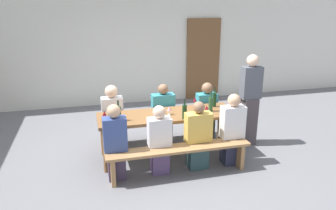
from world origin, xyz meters
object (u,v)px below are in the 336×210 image
at_px(wine_glass_2, 104,114).
at_px(wine_glass_3, 169,109).
at_px(wooden_door, 203,59).
at_px(seated_guest_far_2, 206,113).
at_px(wine_glass_0, 207,108).
at_px(standing_host, 249,101).
at_px(seated_guest_near_2, 198,138).
at_px(seated_guest_far_0, 113,119).
at_px(seated_guest_near_0, 115,144).
at_px(bench_far, 159,122).
at_px(wine_bottle_3, 214,99).
at_px(seated_guest_near_3, 232,131).
at_px(bench_near, 179,153).
at_px(wine_bottle_2, 184,111).
at_px(wine_bottle_0, 119,113).
at_px(wine_glass_1, 195,100).
at_px(seated_guest_far_1, 163,116).
at_px(tasting_table, 168,118).
at_px(wine_bottle_1, 211,104).
at_px(seated_guest_near_1, 160,141).

distance_m(wine_glass_2, wine_glass_3, 1.04).
distance_m(wooden_door, seated_guest_far_2, 2.81).
relative_size(wine_glass_0, standing_host, 0.10).
bearing_deg(standing_host, seated_guest_near_2, 27.71).
xyz_separation_m(wine_glass_0, seated_guest_far_0, (-1.44, 0.74, -0.31)).
bearing_deg(seated_guest_near_0, bench_far, -38.16).
distance_m(wine_bottle_3, seated_guest_near_3, 0.74).
height_order(bench_near, seated_guest_far_0, seated_guest_far_0).
bearing_deg(wine_bottle_2, wine_bottle_0, 170.05).
height_order(wine_glass_1, wine_glass_2, wine_glass_1).
distance_m(wine_glass_3, seated_guest_near_0, 1.08).
height_order(seated_guest_far_1, seated_guest_far_2, seated_guest_far_1).
relative_size(tasting_table, wine_bottle_1, 6.58).
height_order(wine_bottle_0, seated_guest_far_0, seated_guest_far_0).
distance_m(wine_bottle_0, wine_bottle_3, 1.71).
relative_size(wine_bottle_2, wine_bottle_3, 0.91).
relative_size(tasting_table, bench_far, 1.05).
relative_size(wine_bottle_1, wine_glass_0, 2.09).
bearing_deg(seated_guest_near_3, seated_guest_far_0, 60.14).
distance_m(wine_glass_0, seated_guest_far_1, 0.97).
xyz_separation_m(wine_bottle_0, seated_guest_near_2, (1.15, -0.40, -0.36)).
relative_size(bench_far, wine_glass_0, 13.16).
relative_size(wooden_door, wine_glass_1, 12.22).
bearing_deg(wine_bottle_0, seated_guest_far_0, 94.24).
distance_m(tasting_table, bench_near, 0.73).
distance_m(wine_bottle_2, seated_guest_near_0, 1.17).
bearing_deg(wine_bottle_0, wine_glass_3, 5.11).
height_order(bench_far, seated_guest_near_2, seated_guest_near_2).
relative_size(seated_guest_near_0, seated_guest_far_2, 1.04).
bearing_deg(bench_near, tasting_table, 90.00).
bearing_deg(wine_bottle_2, wooden_door, 65.03).
xyz_separation_m(bench_far, wine_glass_2, (-1.02, -0.73, 0.50)).
distance_m(wine_glass_1, seated_guest_near_3, 0.91).
xyz_separation_m(wooden_door, seated_guest_near_1, (-2.04, -3.63, -0.54)).
relative_size(tasting_table, seated_guest_near_0, 1.99).
distance_m(wine_bottle_2, seated_guest_far_1, 0.88).
bearing_deg(seated_guest_near_3, bench_near, 99.36).
distance_m(bench_far, standing_host, 1.68).
distance_m(bench_far, wine_glass_3, 0.85).
relative_size(wooden_door, wine_bottle_2, 6.56).
height_order(seated_guest_near_2, seated_guest_far_2, seated_guest_far_2).
bearing_deg(wine_glass_0, standing_host, 19.94).
bearing_deg(wooden_door, standing_host, -94.71).
bearing_deg(seated_guest_far_1, wine_glass_1, 64.76).
bearing_deg(seated_guest_far_0, wooden_door, 134.76).
distance_m(seated_guest_near_0, seated_guest_far_0, 1.02).
bearing_deg(standing_host, seated_guest_near_3, 45.19).
bearing_deg(wine_glass_0, wine_glass_2, 174.42).
relative_size(tasting_table, wine_bottle_3, 6.45).
bearing_deg(seated_guest_near_1, bench_near, -119.61).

